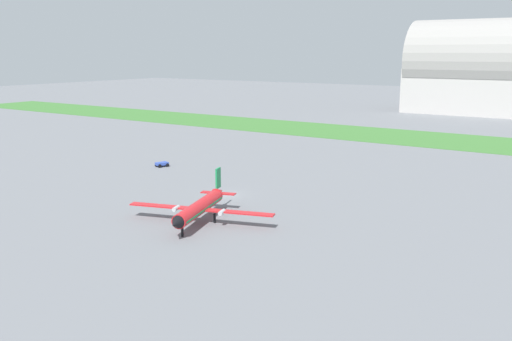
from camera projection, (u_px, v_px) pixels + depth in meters
name	position (u px, v px, depth m)	size (l,w,h in m)	color
ground_plane	(227.00, 195.00, 90.22)	(600.00, 600.00, 0.00)	slate
grass_taxiway_strip	(393.00, 136.00, 152.79)	(360.00, 28.00, 0.08)	#3D7533
airplane_foreground_turboprop	(200.00, 207.00, 74.83)	(19.96, 17.25, 6.14)	red
baggage_cart_near_gate	(162.00, 164.00, 112.07)	(2.48, 2.84, 0.90)	#334FB2
hangar_distant	(490.00, 71.00, 205.24)	(57.29, 30.57, 34.53)	#BCB7B2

